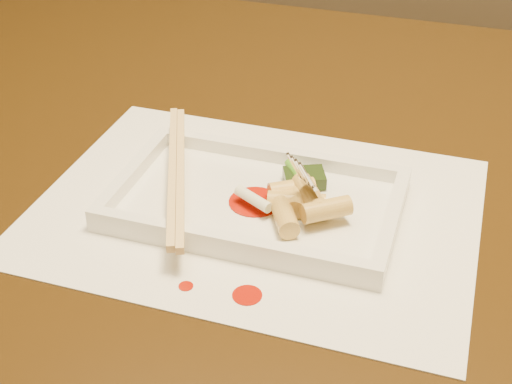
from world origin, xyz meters
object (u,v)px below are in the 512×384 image
(plate_base, at_px, (256,205))
(fork, at_px, (340,133))
(chopstick_a, at_px, (173,170))
(table, at_px, (231,231))
(placemat, at_px, (256,209))

(plate_base, height_order, fork, fork)
(chopstick_a, bearing_deg, table, 74.35)
(table, bearing_deg, chopstick_a, -105.65)
(table, distance_m, fork, 0.23)
(table, height_order, plate_base, plate_base)
(chopstick_a, bearing_deg, plate_base, -0.00)
(plate_base, relative_size, chopstick_a, 1.10)
(table, distance_m, plate_base, 0.15)
(placemat, xyz_separation_m, chopstick_a, (-0.08, 0.00, 0.03))
(table, distance_m, placemat, 0.15)
(plate_base, bearing_deg, table, 123.92)
(plate_base, relative_size, fork, 1.86)
(plate_base, xyz_separation_m, chopstick_a, (-0.08, 0.00, 0.02))
(placemat, relative_size, fork, 2.86)
(plate_base, distance_m, fork, 0.11)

